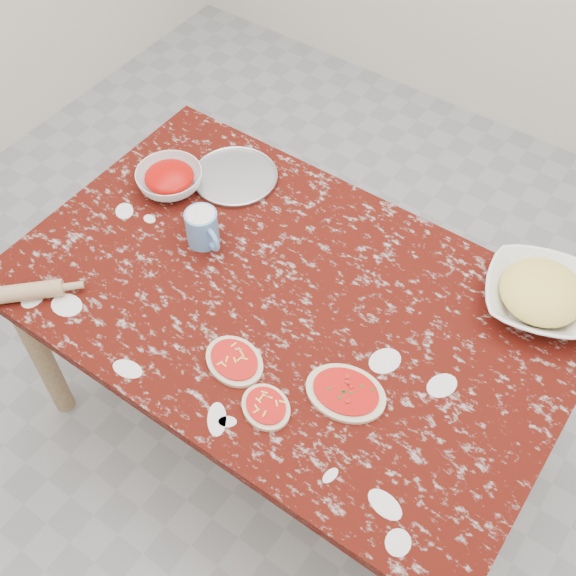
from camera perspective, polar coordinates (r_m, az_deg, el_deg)
The scene contains 10 objects.
ground at distance 2.70m, azimuth 0.00°, elevation -10.46°, with size 4.00×4.00×0.00m, color gray.
worktable at distance 2.13m, azimuth 0.00°, elevation -2.19°, with size 1.60×1.00×0.75m.
pizza_tray at distance 2.39m, azimuth -4.20°, elevation 8.71°, with size 0.27×0.27×0.01m, color #B2B2B7.
sauce_bowl at distance 2.37m, azimuth -9.30°, elevation 8.41°, with size 0.21×0.21×0.07m, color white.
cheese_bowl at distance 2.14m, azimuth 19.23°, elevation -0.68°, with size 0.31×0.31×0.08m, color white.
flour_mug at distance 2.17m, azimuth -6.73°, elevation 4.73°, with size 0.14×0.10×0.11m.
pizza_left at distance 1.94m, azimuth -4.25°, elevation -5.76°, with size 0.20×0.17×0.02m.
pizza_mid at distance 1.87m, azimuth -1.75°, elevation -9.36°, with size 0.17×0.16×0.02m.
pizza_right at distance 1.89m, azimuth 4.57°, elevation -8.23°, with size 0.24×0.20×0.02m.
rolling_pin at distance 2.18m, azimuth -20.53°, elevation -0.37°, with size 0.05×0.05×0.25m, color tan.
Camera 1 is at (0.71, -1.01, 2.40)m, focal length 45.11 mm.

